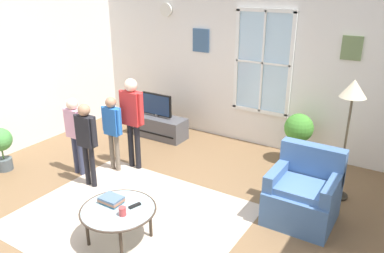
% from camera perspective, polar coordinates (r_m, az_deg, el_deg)
% --- Properties ---
extents(ground_plane, '(6.56, 6.15, 0.02)m').
position_cam_1_polar(ground_plane, '(4.89, -7.24, -12.90)').
color(ground_plane, brown).
extents(back_wall, '(5.96, 0.17, 2.64)m').
position_cam_1_polar(back_wall, '(6.63, 7.99, 8.80)').
color(back_wall, silver).
rests_on(back_wall, ground_plane).
extents(area_rug, '(2.61, 2.19, 0.01)m').
position_cam_1_polar(area_rug, '(4.85, -9.10, -13.11)').
color(area_rug, '#C6B29E').
rests_on(area_rug, ground_plane).
extents(tv_stand, '(1.10, 0.42, 0.38)m').
position_cam_1_polar(tv_stand, '(7.05, -5.14, 0.03)').
color(tv_stand, '#4C4C51').
rests_on(tv_stand, ground_plane).
extents(television, '(0.61, 0.08, 0.42)m').
position_cam_1_polar(television, '(6.92, -5.26, 3.22)').
color(television, '#4C4C4C').
rests_on(television, tv_stand).
extents(armchair, '(0.76, 0.74, 0.87)m').
position_cam_1_polar(armchair, '(4.79, 16.14, -9.66)').
color(armchair, '#476B9E').
rests_on(armchair, ground_plane).
extents(coffee_table, '(0.82, 0.82, 0.41)m').
position_cam_1_polar(coffee_table, '(4.29, -10.87, -12.15)').
color(coffee_table, '#99B2B7').
rests_on(coffee_table, ground_plane).
extents(book_stack, '(0.25, 0.18, 0.08)m').
position_cam_1_polar(book_stack, '(4.37, -11.86, -10.59)').
color(book_stack, '#3490C4').
rests_on(book_stack, coffee_table).
extents(cup, '(0.08, 0.08, 0.09)m').
position_cam_1_polar(cup, '(4.15, -10.25, -12.25)').
color(cup, '#BF3F3F').
rests_on(cup, coffee_table).
extents(remote_near_books, '(0.08, 0.15, 0.02)m').
position_cam_1_polar(remote_near_books, '(4.28, -8.47, -11.50)').
color(remote_near_books, black).
rests_on(remote_near_books, coffee_table).
extents(person_pink_shirt, '(0.35, 0.16, 1.16)m').
position_cam_1_polar(person_pink_shirt, '(5.72, -16.98, -0.17)').
color(person_pink_shirt, '#333851').
rests_on(person_pink_shirt, ground_plane).
extents(person_black_shirt, '(0.36, 0.16, 1.19)m').
position_cam_1_polar(person_black_shirt, '(5.32, -15.35, -1.35)').
color(person_black_shirt, black).
rests_on(person_black_shirt, ground_plane).
extents(person_blue_shirt, '(0.34, 0.16, 1.14)m').
position_cam_1_polar(person_blue_shirt, '(5.71, -11.70, 0.17)').
color(person_blue_shirt, '#726656').
rests_on(person_blue_shirt, ground_plane).
extents(person_red_shirt, '(0.42, 0.19, 1.39)m').
position_cam_1_polar(person_red_shirt, '(5.68, -8.84, 1.93)').
color(person_red_shirt, black).
rests_on(person_red_shirt, ground_plane).
extents(potted_plant_by_window, '(0.44, 0.44, 0.80)m').
position_cam_1_polar(potted_plant_by_window, '(6.10, 15.50, -0.55)').
color(potted_plant_by_window, '#4C565B').
rests_on(potted_plant_by_window, ground_plane).
extents(potted_plant_corner, '(0.35, 0.35, 0.67)m').
position_cam_1_polar(potted_plant_corner, '(6.37, -26.45, -2.38)').
color(potted_plant_corner, '#4C565B').
rests_on(potted_plant_corner, ground_plane).
extents(floor_lamp, '(0.32, 0.32, 1.59)m').
position_cam_1_polar(floor_lamp, '(5.04, 22.60, 3.54)').
color(floor_lamp, black).
rests_on(floor_lamp, ground_plane).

